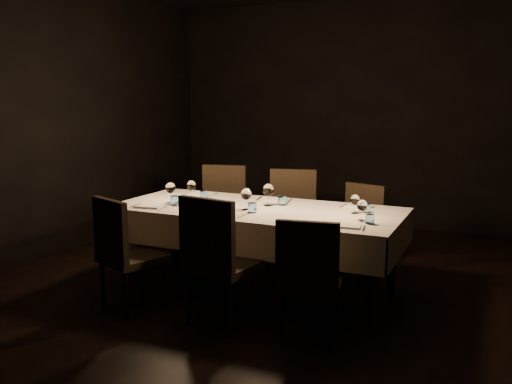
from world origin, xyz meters
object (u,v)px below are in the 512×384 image
at_px(chair_near_center, 217,256).
at_px(chair_far_right, 359,225).
at_px(chair_near_left, 123,249).
at_px(chair_far_center, 291,215).
at_px(chair_far_left, 221,208).
at_px(chair_near_right, 309,274).
at_px(dining_table, 256,216).

xyz_separation_m(chair_near_center, chair_far_right, (0.66, 1.66, -0.06)).
distance_m(chair_near_left, chair_far_center, 1.84).
relative_size(chair_near_left, chair_far_center, 0.94).
distance_m(chair_near_left, chair_far_left, 1.64).
bearing_deg(chair_near_right, dining_table, -55.23).
bearing_deg(chair_near_right, chair_far_left, -55.18).
relative_size(chair_near_center, chair_near_right, 1.12).
relative_size(chair_near_right, chair_far_right, 1.02).
bearing_deg(chair_far_center, chair_near_center, -102.40).
xyz_separation_m(chair_near_center, chair_far_left, (-0.82, 1.59, -0.00)).
bearing_deg(chair_far_center, dining_table, -105.21).
bearing_deg(chair_far_right, chair_near_left, -114.57).
bearing_deg(dining_table, chair_near_right, -45.58).
xyz_separation_m(dining_table, chair_far_right, (0.71, 0.85, -0.19)).
bearing_deg(dining_table, chair_near_center, -86.18).
bearing_deg(chair_near_left, dining_table, -112.02).
bearing_deg(chair_near_center, chair_far_right, -103.03).
bearing_deg(chair_far_center, chair_far_left, 167.79).
distance_m(chair_near_right, chair_far_left, 2.20).
relative_size(chair_near_right, chair_far_left, 0.90).
xyz_separation_m(chair_near_right, chair_far_right, (-0.06, 1.63, -0.01)).
distance_m(chair_near_center, chair_far_right, 1.78).
relative_size(chair_near_center, chair_far_right, 1.13).
relative_size(chair_near_left, chair_near_right, 1.04).
xyz_separation_m(dining_table, chair_far_center, (0.02, 0.80, -0.14)).
distance_m(dining_table, chair_near_left, 1.17).
xyz_separation_m(chair_near_left, chair_far_center, (0.80, 1.65, 0.03)).
bearing_deg(chair_far_left, chair_far_center, -11.30).
bearing_deg(chair_far_left, chair_near_center, -75.16).
bearing_deg(chair_near_left, chair_near_right, -157.14).
bearing_deg(chair_far_right, chair_near_right, -71.20).
relative_size(chair_near_right, chair_far_center, 0.90).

